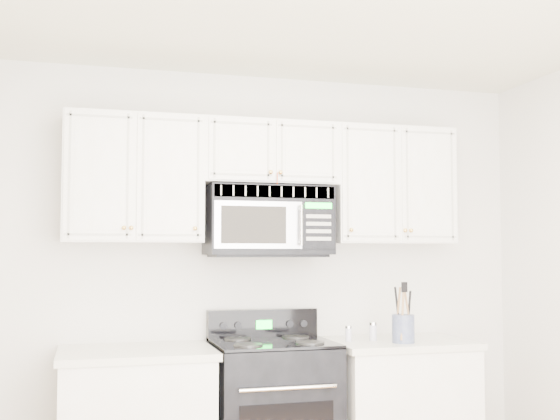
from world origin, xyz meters
name	(u,v)px	position (x,y,z in m)	size (l,w,h in m)	color
room	(367,293)	(0.00, 0.00, 1.30)	(3.51, 3.51, 2.61)	brown
base_cabinet_right	(398,420)	(0.80, 1.44, 0.43)	(0.86, 0.65, 0.92)	silver
range	(273,418)	(0.00, 1.45, 0.48)	(0.70, 0.64, 1.10)	black
upper_cabinets	(268,177)	(0.00, 1.58, 1.93)	(2.44, 0.37, 0.75)	silver
microwave	(268,221)	(-0.01, 1.56, 1.66)	(0.76, 0.43, 0.42)	black
utensil_crock	(403,327)	(0.77, 1.29, 1.01)	(0.13, 0.13, 0.36)	slate
shaker_salt	(349,334)	(0.47, 1.43, 0.97)	(0.04, 0.04, 0.09)	#B6B3CC
shaker_pepper	(373,331)	(0.63, 1.43, 0.98)	(0.05, 0.05, 0.11)	#B6B3CC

